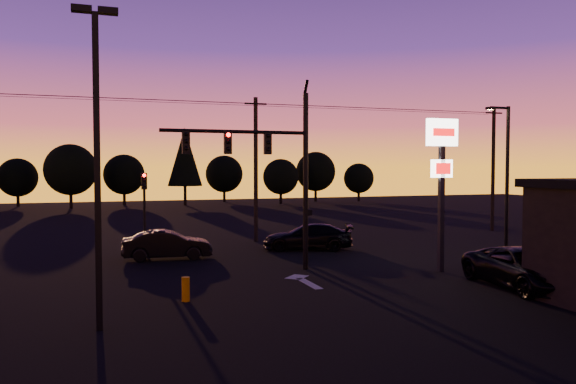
% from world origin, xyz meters
% --- Properties ---
extents(ground, '(120.00, 120.00, 0.00)m').
position_xyz_m(ground, '(0.00, 0.00, 0.00)').
color(ground, black).
rests_on(ground, ground).
extents(lane_arrow, '(1.20, 3.10, 0.01)m').
position_xyz_m(lane_arrow, '(0.50, 1.67, 0.01)').
color(lane_arrow, beige).
rests_on(lane_arrow, ground).
extents(traffic_signal_mast, '(6.79, 0.52, 8.58)m').
position_xyz_m(traffic_signal_mast, '(-0.10, 3.99, 4.94)').
color(traffic_signal_mast, black).
rests_on(traffic_signal_mast, ground).
extents(secondary_signal, '(0.30, 0.31, 4.35)m').
position_xyz_m(secondary_signal, '(-5.00, 11.49, 2.86)').
color(secondary_signal, black).
rests_on(secondary_signal, ground).
extents(parking_lot_light, '(1.25, 0.30, 9.14)m').
position_xyz_m(parking_lot_light, '(-7.50, -3.00, 5.27)').
color(parking_lot_light, black).
rests_on(parking_lot_light, ground).
extents(pylon_sign, '(1.50, 0.28, 6.80)m').
position_xyz_m(pylon_sign, '(7.00, 1.50, 4.91)').
color(pylon_sign, black).
rests_on(pylon_sign, ground).
extents(streetlight, '(1.55, 0.35, 8.00)m').
position_xyz_m(streetlight, '(13.91, 5.50, 4.42)').
color(streetlight, black).
rests_on(streetlight, ground).
extents(utility_pole_1, '(1.40, 0.26, 9.00)m').
position_xyz_m(utility_pole_1, '(2.00, 14.00, 4.59)').
color(utility_pole_1, black).
rests_on(utility_pole_1, ground).
extents(utility_pole_2, '(1.40, 0.26, 9.00)m').
position_xyz_m(utility_pole_2, '(20.00, 14.00, 4.59)').
color(utility_pole_2, black).
rests_on(utility_pole_2, ground).
extents(power_wires, '(36.00, 1.22, 0.07)m').
position_xyz_m(power_wires, '(2.00, 14.00, 8.57)').
color(power_wires, black).
rests_on(power_wires, ground).
extents(bollard, '(0.28, 0.28, 0.85)m').
position_xyz_m(bollard, '(-4.63, -0.34, 0.42)').
color(bollard, '#D38200').
rests_on(bollard, ground).
extents(tree_1, '(4.54, 4.54, 5.71)m').
position_xyz_m(tree_1, '(-16.00, 53.00, 3.43)').
color(tree_1, black).
rests_on(tree_1, ground).
extents(tree_2, '(5.77, 5.78, 7.26)m').
position_xyz_m(tree_2, '(-10.00, 48.00, 4.37)').
color(tree_2, black).
rests_on(tree_2, ground).
extents(tree_3, '(4.95, 4.95, 6.22)m').
position_xyz_m(tree_3, '(-4.00, 52.00, 3.75)').
color(tree_3, black).
rests_on(tree_3, ground).
extents(tree_4, '(4.18, 4.18, 9.50)m').
position_xyz_m(tree_4, '(3.00, 49.00, 5.93)').
color(tree_4, black).
rests_on(tree_4, ground).
extents(tree_5, '(4.95, 4.95, 6.22)m').
position_xyz_m(tree_5, '(9.00, 54.00, 3.75)').
color(tree_5, black).
rests_on(tree_5, ground).
extents(tree_6, '(4.54, 4.54, 5.71)m').
position_xyz_m(tree_6, '(15.00, 48.00, 3.43)').
color(tree_6, black).
rests_on(tree_6, ground).
extents(tree_7, '(5.36, 5.36, 6.74)m').
position_xyz_m(tree_7, '(21.00, 51.00, 4.06)').
color(tree_7, black).
rests_on(tree_7, ground).
extents(tree_8, '(4.12, 4.12, 5.19)m').
position_xyz_m(tree_8, '(27.00, 50.00, 3.12)').
color(tree_8, black).
rests_on(tree_8, ground).
extents(car_mid, '(4.56, 1.95, 1.46)m').
position_xyz_m(car_mid, '(-4.11, 8.95, 0.73)').
color(car_mid, black).
rests_on(car_mid, ground).
extents(car_right, '(5.44, 3.63, 1.46)m').
position_xyz_m(car_right, '(3.82, 9.67, 0.73)').
color(car_right, black).
rests_on(car_right, ground).
extents(suv_parked, '(3.08, 5.75, 1.54)m').
position_xyz_m(suv_parked, '(8.04, -2.55, 0.77)').
color(suv_parked, black).
rests_on(suv_parked, ground).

